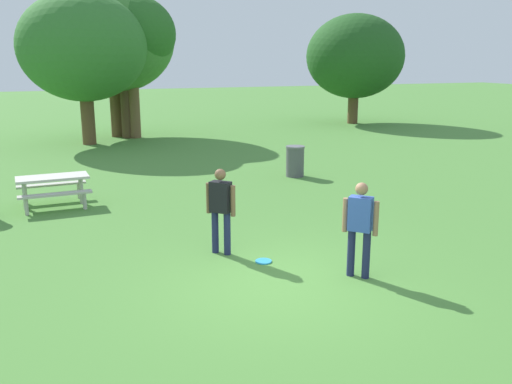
{
  "coord_description": "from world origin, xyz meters",
  "views": [
    {
      "loc": [
        -3.36,
        -7.72,
        3.61
      ],
      "look_at": [
        0.46,
        2.26,
        1.0
      ],
      "focal_mm": 38.43,
      "sensor_mm": 36.0,
      "label": 1
    }
  ],
  "objects_px": {
    "trash_can_further_along": "(295,161)",
    "tree_back_left": "(355,57)",
    "person_thrower": "(221,206)",
    "tree_tall_left": "(83,47)",
    "picnic_table_near": "(53,184)",
    "person_catcher": "(360,224)",
    "tree_far_right": "(122,35)",
    "tree_slender_mid": "(130,35)",
    "tree_broad_center": "(112,40)",
    "frisbee": "(263,261)"
  },
  "relations": [
    {
      "from": "trash_can_further_along",
      "to": "tree_back_left",
      "type": "xyz_separation_m",
      "value": [
        9.16,
        11.96,
        3.22
      ]
    },
    {
      "from": "person_thrower",
      "to": "tree_tall_left",
      "type": "height_order",
      "value": "tree_tall_left"
    },
    {
      "from": "picnic_table_near",
      "to": "person_catcher",
      "type": "bearing_deg",
      "value": -54.79
    },
    {
      "from": "tree_far_right",
      "to": "tree_tall_left",
      "type": "bearing_deg",
      "value": -142.58
    },
    {
      "from": "trash_can_further_along",
      "to": "tree_slender_mid",
      "type": "distance_m",
      "value": 11.77
    },
    {
      "from": "person_thrower",
      "to": "trash_can_further_along",
      "type": "bearing_deg",
      "value": 54.02
    },
    {
      "from": "tree_broad_center",
      "to": "tree_back_left",
      "type": "relative_size",
      "value": 1.13
    },
    {
      "from": "person_catcher",
      "to": "picnic_table_near",
      "type": "distance_m",
      "value": 8.18
    },
    {
      "from": "tree_tall_left",
      "to": "tree_far_right",
      "type": "xyz_separation_m",
      "value": [
        1.82,
        1.39,
        0.58
      ]
    },
    {
      "from": "person_catcher",
      "to": "picnic_table_near",
      "type": "height_order",
      "value": "person_catcher"
    },
    {
      "from": "frisbee",
      "to": "tree_broad_center",
      "type": "relative_size",
      "value": 0.04
    },
    {
      "from": "picnic_table_near",
      "to": "tree_tall_left",
      "type": "relative_size",
      "value": 0.28
    },
    {
      "from": "person_catcher",
      "to": "tree_tall_left",
      "type": "relative_size",
      "value": 0.26
    },
    {
      "from": "frisbee",
      "to": "picnic_table_near",
      "type": "distance_m",
      "value": 6.49
    },
    {
      "from": "tree_slender_mid",
      "to": "tree_back_left",
      "type": "bearing_deg",
      "value": 6.65
    },
    {
      "from": "frisbee",
      "to": "tree_tall_left",
      "type": "xyz_separation_m",
      "value": [
        -1.81,
        15.8,
        4.04
      ]
    },
    {
      "from": "person_thrower",
      "to": "tree_tall_left",
      "type": "relative_size",
      "value": 0.26
    },
    {
      "from": "person_thrower",
      "to": "picnic_table_near",
      "type": "bearing_deg",
      "value": 121.27
    },
    {
      "from": "person_thrower",
      "to": "frisbee",
      "type": "xyz_separation_m",
      "value": [
        0.58,
        -0.71,
        -0.93
      ]
    },
    {
      "from": "trash_can_further_along",
      "to": "tree_broad_center",
      "type": "relative_size",
      "value": 0.14
    },
    {
      "from": "picnic_table_near",
      "to": "tree_far_right",
      "type": "height_order",
      "value": "tree_far_right"
    },
    {
      "from": "picnic_table_near",
      "to": "tree_slender_mid",
      "type": "xyz_separation_m",
      "value": [
        3.83,
        11.62,
        4.08
      ]
    },
    {
      "from": "tree_tall_left",
      "to": "tree_far_right",
      "type": "relative_size",
      "value": 1.02
    },
    {
      "from": "trash_can_further_along",
      "to": "tree_tall_left",
      "type": "relative_size",
      "value": 0.15
    },
    {
      "from": "frisbee",
      "to": "tree_slender_mid",
      "type": "xyz_separation_m",
      "value": [
        0.36,
        17.09,
        4.63
      ]
    },
    {
      "from": "person_catcher",
      "to": "trash_can_further_along",
      "type": "bearing_deg",
      "value": 72.61
    },
    {
      "from": "person_thrower",
      "to": "tree_back_left",
      "type": "height_order",
      "value": "tree_back_left"
    },
    {
      "from": "trash_can_further_along",
      "to": "person_thrower",
      "type": "bearing_deg",
      "value": -125.98
    },
    {
      "from": "person_thrower",
      "to": "frisbee",
      "type": "bearing_deg",
      "value": -50.76
    },
    {
      "from": "frisbee",
      "to": "tree_slender_mid",
      "type": "height_order",
      "value": "tree_slender_mid"
    },
    {
      "from": "tree_broad_center",
      "to": "person_thrower",
      "type": "bearing_deg",
      "value": -90.75
    },
    {
      "from": "tree_far_right",
      "to": "tree_slender_mid",
      "type": "height_order",
      "value": "tree_slender_mid"
    },
    {
      "from": "person_catcher",
      "to": "tree_broad_center",
      "type": "height_order",
      "value": "tree_broad_center"
    },
    {
      "from": "person_catcher",
      "to": "tree_back_left",
      "type": "xyz_separation_m",
      "value": [
        11.6,
        19.75,
        2.76
      ]
    },
    {
      "from": "trash_can_further_along",
      "to": "tree_slender_mid",
      "type": "relative_size",
      "value": 0.15
    },
    {
      "from": "tree_far_right",
      "to": "tree_slender_mid",
      "type": "xyz_separation_m",
      "value": [
        0.35,
        -0.11,
        0.0
      ]
    },
    {
      "from": "person_thrower",
      "to": "tree_far_right",
      "type": "bearing_deg",
      "value": 87.94
    },
    {
      "from": "tree_back_left",
      "to": "picnic_table_near",
      "type": "bearing_deg",
      "value": -141.28
    },
    {
      "from": "person_thrower",
      "to": "person_catcher",
      "type": "height_order",
      "value": "same"
    },
    {
      "from": "person_catcher",
      "to": "tree_far_right",
      "type": "bearing_deg",
      "value": 93.82
    },
    {
      "from": "person_thrower",
      "to": "frisbee",
      "type": "height_order",
      "value": "person_thrower"
    },
    {
      "from": "frisbee",
      "to": "tree_broad_center",
      "type": "bearing_deg",
      "value": 91.14
    },
    {
      "from": "tree_far_right",
      "to": "tree_slender_mid",
      "type": "distance_m",
      "value": 0.36
    },
    {
      "from": "picnic_table_near",
      "to": "tree_tall_left",
      "type": "bearing_deg",
      "value": 80.89
    },
    {
      "from": "tree_tall_left",
      "to": "tree_back_left",
      "type": "relative_size",
      "value": 1.05
    },
    {
      "from": "picnic_table_near",
      "to": "tree_broad_center",
      "type": "xyz_separation_m",
      "value": [
        3.11,
        12.33,
        3.86
      ]
    },
    {
      "from": "frisbee",
      "to": "tree_slender_mid",
      "type": "bearing_deg",
      "value": 88.79
    },
    {
      "from": "tree_tall_left",
      "to": "tree_slender_mid",
      "type": "relative_size",
      "value": 0.98
    },
    {
      "from": "tree_tall_left",
      "to": "tree_slender_mid",
      "type": "height_order",
      "value": "tree_slender_mid"
    },
    {
      "from": "tree_slender_mid",
      "to": "picnic_table_near",
      "type": "bearing_deg",
      "value": -108.23
    }
  ]
}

